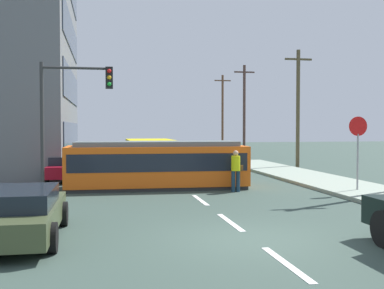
{
  "coord_description": "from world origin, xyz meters",
  "views": [
    {
      "loc": [
        -3.41,
        -10.38,
        2.59
      ],
      "look_at": [
        0.08,
        8.02,
        1.91
      ],
      "focal_mm": 44.22,
      "sensor_mm": 36.0,
      "label": 1
    }
  ],
  "objects": [
    {
      "name": "sidewalk_curb_right",
      "position": [
        6.8,
        6.0,
        0.07
      ],
      "size": [
        3.2,
        36.0,
        0.14
      ],
      "primitive_type": "cube",
      "color": "#909F8E",
      "rests_on": "ground"
    },
    {
      "name": "lane_stripe_3",
      "position": [
        0.0,
        15.64,
        0.01
      ],
      "size": [
        0.16,
        2.4,
        0.01
      ],
      "primitive_type": "cube",
      "color": "silver",
      "rests_on": "ground"
    },
    {
      "name": "stop_sign",
      "position": [
        6.46,
        6.63,
        2.19
      ],
      "size": [
        0.76,
        0.07,
        2.88
      ],
      "color": "gray",
      "rests_on": "sidewalk_curb_right"
    },
    {
      "name": "ground_plane",
      "position": [
        0.0,
        10.0,
        0.0
      ],
      "size": [
        120.0,
        120.0,
        0.0
      ],
      "primitive_type": "plane",
      "color": "#364840"
    },
    {
      "name": "utility_pole_distant",
      "position": [
        9.49,
        39.7,
        4.33
      ],
      "size": [
        1.8,
        0.24,
        8.3
      ],
      "color": "brown",
      "rests_on": "ground"
    },
    {
      "name": "traffic_light_mast",
      "position": [
        -4.6,
        8.29,
        3.54
      ],
      "size": [
        2.73,
        0.33,
        5.07
      ],
      "color": "#333333",
      "rests_on": "ground"
    },
    {
      "name": "lane_stripe_1",
      "position": [
        0.0,
        2.0,
        0.01
      ],
      "size": [
        0.16,
        2.4,
        0.01
      ],
      "primitive_type": "cube",
      "color": "silver",
      "rests_on": "ground"
    },
    {
      "name": "lane_stripe_4",
      "position": [
        0.0,
        21.64,
        0.01
      ],
      "size": [
        0.16,
        2.4,
        0.01
      ],
      "primitive_type": "cube",
      "color": "silver",
      "rests_on": "ground"
    },
    {
      "name": "lane_stripe_0",
      "position": [
        0.0,
        -2.0,
        0.01
      ],
      "size": [
        0.16,
        2.4,
        0.01
      ],
      "primitive_type": "cube",
      "color": "silver",
      "rests_on": "ground"
    },
    {
      "name": "streetcar_tram",
      "position": [
        -1.14,
        9.64,
        1.04
      ],
      "size": [
        7.62,
        2.71,
        2.0
      ],
      "color": "orange",
      "rests_on": "ground"
    },
    {
      "name": "lane_stripe_2",
      "position": [
        0.0,
        6.0,
        0.01
      ],
      "size": [
        0.16,
        2.4,
        0.01
      ],
      "primitive_type": "cube",
      "color": "silver",
      "rests_on": "ground"
    },
    {
      "name": "pedestrian_crossing",
      "position": [
        1.85,
        7.87,
        0.94
      ],
      "size": [
        0.51,
        0.36,
        1.67
      ],
      "color": "#1A3446",
      "rests_on": "ground"
    },
    {
      "name": "city_bus",
      "position": [
        -0.77,
        15.72,
        1.1
      ],
      "size": [
        2.56,
        5.94,
        1.91
      ],
      "color": "yellow",
      "rests_on": "ground"
    },
    {
      "name": "utility_pole_far",
      "position": [
        8.7,
        29.1,
        4.17
      ],
      "size": [
        1.8,
        0.24,
        7.99
      ],
      "color": "#503832",
      "rests_on": "ground"
    },
    {
      "name": "parked_sedan_mid",
      "position": [
        -5.01,
        13.61,
        0.63
      ],
      "size": [
        2.15,
        4.38,
        1.19
      ],
      "color": "maroon",
      "rests_on": "ground"
    },
    {
      "name": "parked_sedan_far",
      "position": [
        -5.55,
        20.47,
        0.62
      ],
      "size": [
        2.02,
        4.5,
        1.19
      ],
      "color": "#316035",
      "rests_on": "ground"
    },
    {
      "name": "parked_sedan_near",
      "position": [
        -5.38,
        0.96,
        0.63
      ],
      "size": [
        2.12,
        4.59,
        1.19
      ],
      "color": "#424C2E",
      "rests_on": "ground"
    },
    {
      "name": "utility_pole_mid",
      "position": [
        8.96,
        18.23,
        3.96
      ],
      "size": [
        1.8,
        0.24,
        7.56
      ],
      "color": "brown",
      "rests_on": "ground"
    }
  ]
}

